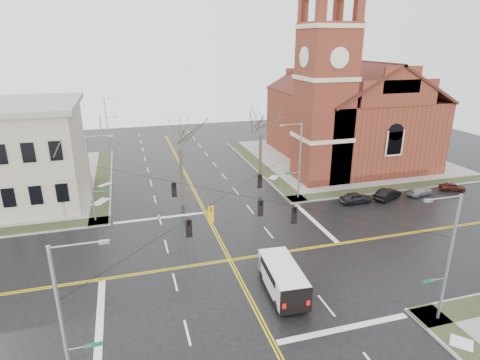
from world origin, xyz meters
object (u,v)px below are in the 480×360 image
object	(u,v)px
parked_car_b	(388,194)
signal_pole_sw	(66,322)
parked_car_c	(420,191)
cargo_van	(282,276)
streetlight_north_a	(104,143)
signal_pole_nw	(92,177)
tree_ne	(261,131)
church	(345,106)
streetlight_north_b	(107,118)
signal_pole_se	(447,256)
parked_car_d	(452,187)
parked_car_a	(356,198)
signal_pole_ne	(299,159)
tree_nw_near	(180,145)
tree_nw_far	(55,147)

from	to	relation	value
parked_car_b	signal_pole_sw	bearing A→B (deg)	97.41
signal_pole_sw	parked_car_c	size ratio (longest dim) A/B	2.42
cargo_van	parked_car_b	size ratio (longest dim) A/B	1.53
streetlight_north_a	signal_pole_nw	bearing A→B (deg)	-92.32
parked_car_c	tree_ne	xyz separation A→B (m)	(-19.00, 4.91, 7.60)
church	streetlight_north_b	distance (m)	42.53
signal_pole_se	parked_car_c	world-z (taller)	signal_pole_se
streetlight_north_a	signal_pole_se	bearing A→B (deg)	-60.91
signal_pole_nw	signal_pole_sw	world-z (taller)	same
streetlight_north_b	cargo_van	distance (m)	55.13
church	parked_car_c	xyz separation A→B (m)	(1.52, -16.36, -7.89)
signal_pole_sw	parked_car_d	world-z (taller)	signal_pole_sw
signal_pole_sw	parked_car_d	bearing A→B (deg)	25.19
signal_pole_sw	parked_car_a	bearing A→B (deg)	34.67
signal_pole_nw	signal_pole_se	distance (m)	32.28
signal_pole_se	streetlight_north_b	bearing A→B (deg)	110.27
signal_pole_ne	streetlight_north_b	xyz separation A→B (m)	(-21.97, 36.50, -0.48)
church	parked_car_b	xyz separation A→B (m)	(-3.15, -16.47, -7.78)
signal_pole_ne	streetlight_north_b	distance (m)	42.61
cargo_van	tree_ne	world-z (taller)	tree_ne
signal_pole_nw	streetlight_north_b	size ratio (longest dim) A/B	1.12
signal_pole_ne	cargo_van	distance (m)	19.41
parked_car_c	tree_nw_near	xyz separation A→B (m)	(-28.39, 4.60, 6.67)
signal_pole_se	parked_car_d	size ratio (longest dim) A/B	2.94
parked_car_b	tree_nw_far	size ratio (longest dim) A/B	0.38
cargo_van	tree_ne	distance (m)	20.51
church	signal_pole_sw	size ratio (longest dim) A/B	3.06
signal_pole_ne	parked_car_d	distance (m)	20.64
streetlight_north_b	parked_car_c	distance (m)	54.28
signal_pole_se	cargo_van	xyz separation A→B (m)	(-8.76, 6.06, -3.62)
signal_pole_se	parked_car_a	size ratio (longest dim) A/B	2.38
signal_pole_nw	parked_car_d	xyz separation A→B (m)	(42.58, -2.97, -4.43)
streetlight_north_b	tree_nw_near	world-z (taller)	tree_nw_near
streetlight_north_b	parked_car_c	bearing A→B (deg)	-46.98
parked_car_a	streetlight_north_b	bearing A→B (deg)	34.62
signal_pole_se	parked_car_b	distance (m)	22.73
parked_car_d	tree_nw_far	xyz separation A→B (m)	(-46.01, 5.72, 7.02)
streetlight_north_a	cargo_van	xyz separation A→B (m)	(13.21, -33.44, -3.14)
streetlight_north_b	parked_car_a	xyz separation A→B (m)	(28.01, -39.66, -3.82)
signal_pole_sw	cargo_van	xyz separation A→B (m)	(13.88, 6.06, -3.62)
parked_car_c	tree_nw_near	bearing A→B (deg)	67.97
signal_pole_se	signal_pole_ne	bearing A→B (deg)	90.00
streetlight_north_b	tree_nw_near	xyz separation A→B (m)	(8.55, -34.98, 2.74)
signal_pole_sw	tree_nw_far	distance (m)	26.10
signal_pole_nw	parked_car_a	distance (m)	29.17
signal_pole_sw	parked_car_c	xyz separation A→B (m)	(37.61, 19.92, -4.41)
cargo_van	parked_car_d	world-z (taller)	cargo_van
streetlight_north_a	tree_nw_near	bearing A→B (deg)	-60.28
parked_car_d	tree_nw_near	xyz separation A→B (m)	(-33.36, 4.49, 6.68)
parked_car_d	tree_ne	bearing A→B (deg)	101.44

